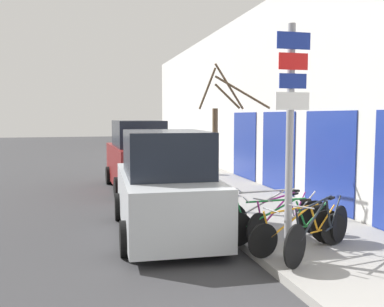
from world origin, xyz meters
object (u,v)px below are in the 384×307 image
object	(u,v)px
bicycle_2	(282,225)
pedestrian_near	(190,151)
parked_car_0	(165,188)
bicycle_1	(300,231)
signpost	(290,133)
bicycle_4	(273,216)
parked_car_1	(138,158)
street_tree	(218,143)
bicycle_3	(283,219)
bicycle_0	(320,231)

from	to	relation	value
bicycle_2	pedestrian_near	distance (m)	10.31
parked_car_0	pedestrian_near	distance (m)	8.84
bicycle_1	parked_car_0	size ratio (longest dim) A/B	0.47
signpost	bicycle_4	bearing A→B (deg)	74.49
signpost	pedestrian_near	distance (m)	11.16
parked_car_0	pedestrian_near	size ratio (longest dim) A/B	2.91
bicycle_1	bicycle_4	bearing A→B (deg)	-11.05
parked_car_1	street_tree	size ratio (longest dim) A/B	1.25
bicycle_3	parked_car_0	size ratio (longest dim) A/B	0.44
bicycle_0	parked_car_0	size ratio (longest dim) A/B	0.46
signpost	parked_car_0	xyz separation A→B (m)	(-1.60, 2.62, -1.28)
bicycle_3	parked_car_1	world-z (taller)	parked_car_1
bicycle_3	street_tree	distance (m)	3.11
pedestrian_near	bicycle_0	bearing A→B (deg)	80.73
parked_car_0	pedestrian_near	bearing A→B (deg)	74.89
bicycle_1	bicycle_2	xyz separation A→B (m)	(-0.13, 0.43, 0.02)
bicycle_2	bicycle_3	xyz separation A→B (m)	(0.24, 0.48, -0.01)
bicycle_2	pedestrian_near	xyz separation A→B (m)	(0.81, 10.26, 0.53)
pedestrian_near	bicycle_3	bearing A→B (deg)	79.68
bicycle_1	bicycle_4	size ratio (longest dim) A/B	0.89
bicycle_1	street_tree	distance (m)	3.94
bicycle_2	street_tree	bearing A→B (deg)	12.62
signpost	bicycle_2	bearing A→B (deg)	69.92
signpost	parked_car_1	distance (m)	8.62
bicycle_2	bicycle_4	world-z (taller)	bicycle_4
bicycle_2	street_tree	xyz separation A→B (m)	(-0.22, 3.24, 1.34)
bicycle_3	street_tree	size ratio (longest dim) A/B	0.54
bicycle_1	bicycle_3	xyz separation A→B (m)	(0.11, 0.91, 0.01)
pedestrian_near	parked_car_0	bearing A→B (deg)	65.26
street_tree	bicycle_2	bearing A→B (deg)	-86.10
bicycle_3	pedestrian_near	size ratio (longest dim) A/B	1.27
bicycle_0	signpost	bearing A→B (deg)	64.46
bicycle_2	bicycle_3	world-z (taller)	bicycle_2
parked_car_1	street_tree	distance (m)	4.71
signpost	bicycle_2	xyz separation A→B (m)	(0.28, 0.78, -1.77)
bicycle_1	pedestrian_near	size ratio (longest dim) A/B	1.37
bicycle_4	pedestrian_near	distance (m)	9.67
parked_car_0	street_tree	distance (m)	2.34
bicycle_0	bicycle_1	xyz separation A→B (m)	(-0.25, 0.24, -0.06)
signpost	pedestrian_near	bearing A→B (deg)	84.35
bicycle_0	bicycle_3	distance (m)	1.16
bicycle_4	bicycle_1	bearing A→B (deg)	-171.05
signpost	bicycle_2	distance (m)	1.95
bicycle_2	parked_car_0	world-z (taller)	parked_car_0
signpost	parked_car_1	bearing A→B (deg)	99.76
pedestrian_near	bicycle_1	bearing A→B (deg)	79.37
bicycle_1	parked_car_0	world-z (taller)	parked_car_0
street_tree	signpost	bearing A→B (deg)	-90.90
signpost	parked_car_0	size ratio (longest dim) A/B	0.85
parked_car_1	bicycle_0	bearing A→B (deg)	-77.49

